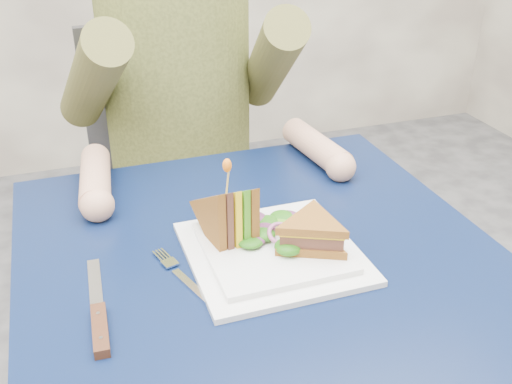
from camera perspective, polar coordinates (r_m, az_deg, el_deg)
name	(u,v)px	position (r m, az deg, el deg)	size (l,w,h in m)	color
table	(259,290)	(1.01, 0.32, -9.27)	(0.75, 0.75, 0.73)	black
chair	(177,177)	(1.62, -7.57, 1.46)	(0.42, 0.40, 0.93)	#47474C
diner	(177,49)	(1.38, -7.55, 13.39)	(0.54, 0.59, 0.74)	#525727
plate	(272,251)	(0.94, 1.58, -5.62)	(0.26, 0.26, 0.02)	white
sandwich_flat	(312,233)	(0.92, 5.37, -3.93)	(0.17, 0.17, 0.05)	brown
sandwich_upright	(228,218)	(0.94, -2.64, -2.52)	(0.09, 0.15, 0.15)	brown
fork	(186,280)	(0.90, -6.68, -8.29)	(0.07, 0.18, 0.01)	silver
knife	(99,321)	(0.84, -14.71, -11.77)	(0.03, 0.22, 0.02)	silver
toothpick	(228,182)	(0.91, -2.73, 0.95)	(0.00, 0.00, 0.06)	tan
toothpick_frill	(227,165)	(0.89, -2.77, 2.55)	(0.01, 0.01, 0.02)	orange
lettuce_spill	(273,236)	(0.94, 1.67, -4.18)	(0.15, 0.13, 0.02)	#337A14
onion_ring	(281,233)	(0.94, 2.35, -3.97)	(0.04, 0.04, 0.01)	#9E4C7A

